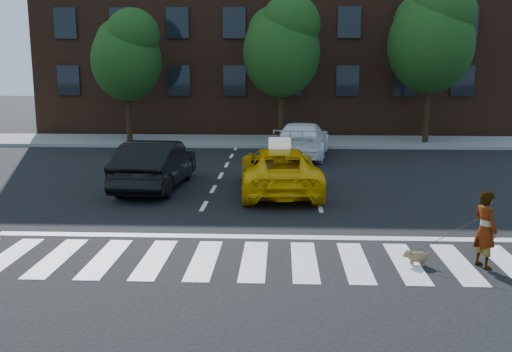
# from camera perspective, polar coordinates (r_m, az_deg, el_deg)

# --- Properties ---
(ground) EXTENTS (120.00, 120.00, 0.00)m
(ground) POSITION_cam_1_polar(r_m,az_deg,el_deg) (11.47, -0.19, -8.49)
(ground) COLOR black
(ground) RESTS_ON ground
(crosswalk) EXTENTS (13.00, 2.40, 0.01)m
(crosswalk) POSITION_cam_1_polar(r_m,az_deg,el_deg) (11.47, -0.19, -8.46)
(crosswalk) COLOR silver
(crosswalk) RESTS_ON ground
(stop_line) EXTENTS (12.00, 0.30, 0.01)m
(stop_line) POSITION_cam_1_polar(r_m,az_deg,el_deg) (12.99, 0.15, -6.10)
(stop_line) COLOR silver
(stop_line) RESTS_ON ground
(sidewalk_far) EXTENTS (30.00, 4.00, 0.15)m
(sidewalk_far) POSITION_cam_1_polar(r_m,az_deg,el_deg) (28.55, 1.49, 3.50)
(sidewalk_far) COLOR slate
(sidewalk_far) RESTS_ON ground
(building) EXTENTS (26.00, 10.00, 12.00)m
(building) POSITION_cam_1_polar(r_m,az_deg,el_deg) (35.86, 1.78, 14.53)
(building) COLOR #432518
(building) RESTS_ON ground
(tree_left) EXTENTS (3.39, 3.38, 6.50)m
(tree_left) POSITION_cam_1_polar(r_m,az_deg,el_deg) (28.79, -12.80, 12.00)
(tree_left) COLOR black
(tree_left) RESTS_ON ground
(tree_mid) EXTENTS (3.69, 3.69, 7.10)m
(tree_mid) POSITION_cam_1_polar(r_m,az_deg,el_deg) (27.81, 2.65, 13.15)
(tree_mid) COLOR black
(tree_mid) RESTS_ON ground
(tree_right) EXTENTS (4.00, 4.00, 7.70)m
(tree_right) POSITION_cam_1_polar(r_m,az_deg,el_deg) (28.70, 17.19, 13.44)
(tree_right) COLOR black
(tree_right) RESTS_ON ground
(taxi) EXTENTS (2.62, 5.10, 1.38)m
(taxi) POSITION_cam_1_polar(r_m,az_deg,el_deg) (17.38, 2.35, 0.62)
(taxi) COLOR #EAAD04
(taxi) RESTS_ON ground
(black_sedan) EXTENTS (1.88, 4.74, 1.53)m
(black_sedan) POSITION_cam_1_polar(r_m,az_deg,el_deg) (18.17, -10.01, 1.17)
(black_sedan) COLOR black
(black_sedan) RESTS_ON ground
(white_suv) EXTENTS (2.72, 5.29, 1.47)m
(white_suv) POSITION_cam_1_polar(r_m,az_deg,el_deg) (24.07, 4.64, 3.62)
(white_suv) COLOR white
(white_suv) RESTS_ON ground
(woman) EXTENTS (0.55, 0.64, 1.50)m
(woman) POSITION_cam_1_polar(r_m,az_deg,el_deg) (11.77, 21.94, -4.97)
(woman) COLOR #999999
(woman) RESTS_ON ground
(dog) EXTENTS (0.54, 0.24, 0.31)m
(dog) POSITION_cam_1_polar(r_m,az_deg,el_deg) (11.61, 15.68, -7.74)
(dog) COLOR olive
(dog) RESTS_ON ground
(taxi_sign) EXTENTS (0.67, 0.32, 0.32)m
(taxi_sign) POSITION_cam_1_polar(r_m,az_deg,el_deg) (17.05, 2.37, 3.31)
(taxi_sign) COLOR white
(taxi_sign) RESTS_ON taxi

